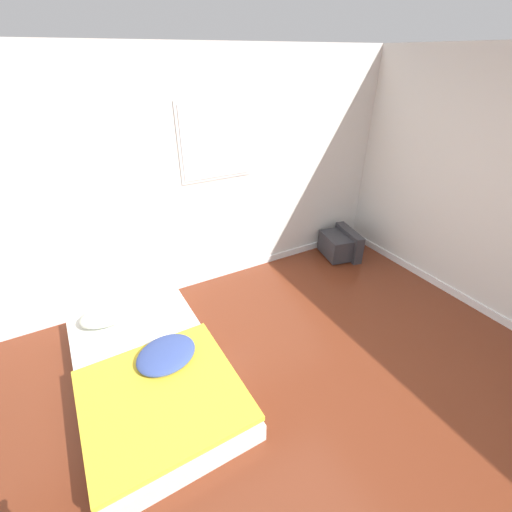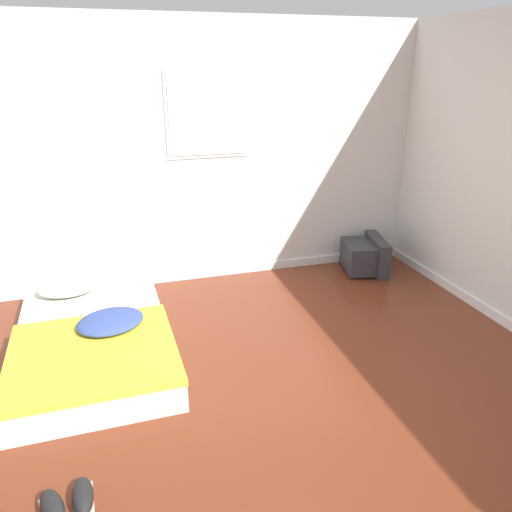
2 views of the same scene
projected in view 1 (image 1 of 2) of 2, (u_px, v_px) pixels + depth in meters
name	position (u px, v px, depth m)	size (l,w,h in m)	color
ground_plane	(317.00, 451.00, 2.49)	(20.00, 20.00, 0.00)	maroon
wall_back	(186.00, 183.00, 3.69)	(7.58, 0.08, 2.60)	silver
mattress_bed	(151.00, 370.00, 2.98)	(1.21, 2.01, 0.32)	silver
crt_tv	(340.00, 244.00, 4.81)	(0.52, 0.62, 0.38)	#333338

